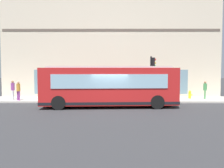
{
  "coord_description": "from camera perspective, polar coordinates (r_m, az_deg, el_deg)",
  "views": [
    {
      "loc": [
        -17.28,
        -0.19,
        2.84
      ],
      "look_at": [
        2.58,
        -0.12,
        1.61
      ],
      "focal_mm": 38.23,
      "sensor_mm": 36.0,
      "label": 1
    }
  ],
  "objects": [
    {
      "name": "newspaper_vending_box",
      "position": [
        21.64,
        -1.38,
        -2.4
      ],
      "size": [
        0.44,
        0.42,
        0.9
      ],
      "color": "#BF3F19",
      "rests_on": "sidewalk_curb"
    },
    {
      "name": "pedestrian_near_hydrant",
      "position": [
        22.09,
        -21.49,
        -1.22
      ],
      "size": [
        0.32,
        0.32,
        1.66
      ],
      "color": "#8C3F8C",
      "rests_on": "sidewalk_curb"
    },
    {
      "name": "pedestrian_walking_along_curb",
      "position": [
        21.67,
        -13.58,
        -1.35
      ],
      "size": [
        0.32,
        0.32,
        1.55
      ],
      "color": "#99994C",
      "rests_on": "sidewalk_curb"
    },
    {
      "name": "fire_hydrant",
      "position": [
        23.16,
        18.1,
        -2.41
      ],
      "size": [
        0.35,
        0.35,
        0.74
      ],
      "color": "gold",
      "rests_on": "sidewalk_curb"
    },
    {
      "name": "city_bus_nearside",
      "position": [
        17.94,
        -0.73,
        -0.58
      ],
      "size": [
        3.08,
        10.16,
        3.07
      ],
      "color": "red",
      "rests_on": "ground"
    },
    {
      "name": "pedestrian_by_light_pole",
      "position": [
        23.35,
        21.37,
        -1.07
      ],
      "size": [
        0.32,
        0.32,
        1.6
      ],
      "color": "#3F8C4C",
      "rests_on": "sidewalk_curb"
    },
    {
      "name": "pedestrian_near_building_entrance",
      "position": [
        22.94,
        -22.65,
        -1.02
      ],
      "size": [
        0.32,
        0.32,
        1.7
      ],
      "color": "silver",
      "rests_on": "sidewalk_curb"
    },
    {
      "name": "building_corner",
      "position": [
        26.82,
        -0.2,
        10.41
      ],
      "size": [
        6.24,
        21.72,
        12.12
      ],
      "color": "beige",
      "rests_on": "ground"
    },
    {
      "name": "traffic_light_near_corner",
      "position": [
        20.55,
        9.64,
        3.34
      ],
      "size": [
        0.32,
        0.49,
        3.78
      ],
      "color": "black",
      "rests_on": "sidewalk_curb"
    },
    {
      "name": "ground",
      "position": [
        17.51,
        -0.42,
        -5.8
      ],
      "size": [
        120.0,
        120.0,
        0.0
      ],
      "primitive_type": "plane",
      "color": "#2D2D30"
    },
    {
      "name": "sidewalk_curb",
      "position": [
        21.88,
        -0.29,
        -3.72
      ],
      "size": [
        3.65,
        40.0,
        0.15
      ],
      "primitive_type": "cube",
      "color": "#B2ADA3",
      "rests_on": "ground"
    }
  ]
}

